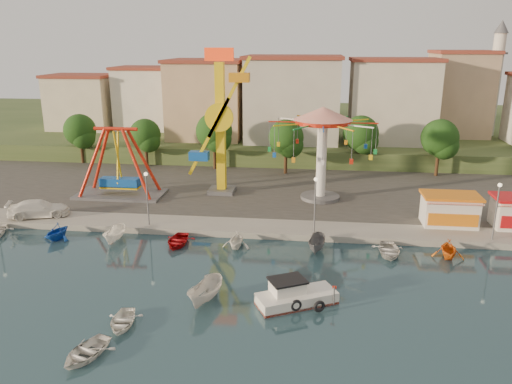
# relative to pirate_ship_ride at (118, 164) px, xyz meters

# --- Properties ---
(ground) EXTENTS (200.00, 200.00, 0.00)m
(ground) POSITION_rel_pirate_ship_ride_xyz_m (14.36, -21.97, -4.39)
(ground) COLOR #142A38
(ground) RESTS_ON ground
(quay_deck) EXTENTS (200.00, 100.00, 0.60)m
(quay_deck) POSITION_rel_pirate_ship_ride_xyz_m (14.36, 40.03, -4.09)
(quay_deck) COLOR #9E998E
(quay_deck) RESTS_ON ground
(asphalt_pad) EXTENTS (90.00, 28.00, 0.01)m
(asphalt_pad) POSITION_rel_pirate_ship_ride_xyz_m (14.36, 8.03, -3.79)
(asphalt_pad) COLOR #4C4944
(asphalt_pad) RESTS_ON quay_deck
(hill_terrace) EXTENTS (200.00, 60.00, 3.00)m
(hill_terrace) POSITION_rel_pirate_ship_ride_xyz_m (14.36, 45.03, -2.89)
(hill_terrace) COLOR #384C26
(hill_terrace) RESTS_ON ground
(pirate_ship_ride) EXTENTS (10.00, 5.00, 8.00)m
(pirate_ship_ride) POSITION_rel_pirate_ship_ride_xyz_m (0.00, 0.00, 0.00)
(pirate_ship_ride) COLOR #59595E
(pirate_ship_ride) RESTS_ON quay_deck
(kamikaze_tower) EXTENTS (5.32, 3.10, 16.50)m
(kamikaze_tower) POSITION_rel_pirate_ship_ride_xyz_m (11.69, 2.33, 4.15)
(kamikaze_tower) COLOR #59595E
(kamikaze_tower) RESTS_ON quay_deck
(wave_swinger) EXTENTS (11.60, 11.60, 10.40)m
(wave_swinger) POSITION_rel_pirate_ship_ride_xyz_m (22.96, 1.48, 3.80)
(wave_swinger) COLOR #59595E
(wave_swinger) RESTS_ON quay_deck
(booth_left) EXTENTS (5.40, 3.78, 3.08)m
(booth_left) POSITION_rel_pirate_ship_ride_xyz_m (35.34, -5.49, -2.23)
(booth_left) COLOR white
(booth_left) RESTS_ON quay_deck
(lamp_post_1) EXTENTS (0.14, 0.14, 5.00)m
(lamp_post_1) POSITION_rel_pirate_ship_ride_xyz_m (6.36, -8.97, -1.29)
(lamp_post_1) COLOR #59595E
(lamp_post_1) RESTS_ON quay_deck
(lamp_post_2) EXTENTS (0.14, 0.14, 5.00)m
(lamp_post_2) POSITION_rel_pirate_ship_ride_xyz_m (22.36, -8.97, -1.29)
(lamp_post_2) COLOR #59595E
(lamp_post_2) RESTS_ON quay_deck
(lamp_post_3) EXTENTS (0.14, 0.14, 5.00)m
(lamp_post_3) POSITION_rel_pirate_ship_ride_xyz_m (38.36, -8.97, -1.29)
(lamp_post_3) COLOR #59595E
(lamp_post_3) RESTS_ON quay_deck
(tree_0) EXTENTS (4.60, 4.60, 7.19)m
(tree_0) POSITION_rel_pirate_ship_ride_xyz_m (-11.64, 15.00, 1.08)
(tree_0) COLOR #382314
(tree_0) RESTS_ON quay_deck
(tree_1) EXTENTS (4.35, 4.35, 6.80)m
(tree_1) POSITION_rel_pirate_ship_ride_xyz_m (-1.64, 14.27, 0.81)
(tree_1) COLOR #382314
(tree_1) RESTS_ON quay_deck
(tree_2) EXTENTS (5.02, 5.02, 7.85)m
(tree_2) POSITION_rel_pirate_ship_ride_xyz_m (8.36, 13.84, 1.52)
(tree_2) COLOR #382314
(tree_2) RESTS_ON quay_deck
(tree_3) EXTENTS (4.68, 4.68, 7.32)m
(tree_3) POSITION_rel_pirate_ship_ride_xyz_m (18.36, 12.39, 1.16)
(tree_3) COLOR #382314
(tree_3) RESTS_ON quay_deck
(tree_4) EXTENTS (4.86, 4.86, 7.60)m
(tree_4) POSITION_rel_pirate_ship_ride_xyz_m (28.36, 15.38, 1.35)
(tree_4) COLOR #382314
(tree_4) RESTS_ON quay_deck
(tree_5) EXTENTS (4.83, 4.83, 7.54)m
(tree_5) POSITION_rel_pirate_ship_ride_xyz_m (38.36, 13.56, 1.31)
(tree_5) COLOR #382314
(tree_5) RESTS_ON quay_deck
(building_0) EXTENTS (9.26, 9.53, 11.87)m
(building_0) POSITION_rel_pirate_ship_ride_xyz_m (-19.01, 24.09, 4.54)
(building_0) COLOR beige
(building_0) RESTS_ON hill_terrace
(building_1) EXTENTS (12.33, 9.01, 8.63)m
(building_1) POSITION_rel_pirate_ship_ride_xyz_m (-6.97, 29.41, 2.92)
(building_1) COLOR silver
(building_1) RESTS_ON hill_terrace
(building_2) EXTENTS (11.95, 9.28, 11.23)m
(building_2) POSITION_rel_pirate_ship_ride_xyz_m (6.17, 29.99, 4.22)
(building_2) COLOR tan
(building_2) RESTS_ON hill_terrace
(building_3) EXTENTS (12.59, 10.50, 9.20)m
(building_3) POSITION_rel_pirate_ship_ride_xyz_m (19.96, 26.83, 3.20)
(building_3) COLOR beige
(building_3) RESTS_ON hill_terrace
(building_4) EXTENTS (10.75, 9.23, 9.24)m
(building_4) POSITION_rel_pirate_ship_ride_xyz_m (33.43, 30.23, 3.22)
(building_4) COLOR beige
(building_4) RESTS_ON hill_terrace
(building_5) EXTENTS (12.77, 10.96, 11.21)m
(building_5) POSITION_rel_pirate_ship_ride_xyz_m (46.72, 28.36, 4.21)
(building_5) COLOR tan
(building_5) RESTS_ON hill_terrace
(minaret) EXTENTS (2.80, 2.80, 18.00)m
(minaret) POSITION_rel_pirate_ship_ride_xyz_m (50.36, 32.03, 8.15)
(minaret) COLOR silver
(minaret) RESTS_ON hill_terrace
(cabin_motorboat) EXTENTS (5.95, 4.44, 1.97)m
(cabin_motorboat) POSITION_rel_pirate_ship_ride_xyz_m (21.10, -21.59, -3.87)
(cabin_motorboat) COLOR white
(cabin_motorboat) RESTS_ON ground
(rowboat_a) EXTENTS (2.63, 3.42, 0.66)m
(rowboat_a) POSITION_rel_pirate_ship_ride_xyz_m (10.10, -25.75, -4.07)
(rowboat_a) COLOR white
(rowboat_a) RESTS_ON ground
(rowboat_b) EXTENTS (3.38, 4.05, 0.72)m
(rowboat_b) POSITION_rel_pirate_ship_ride_xyz_m (9.24, -29.26, -4.03)
(rowboat_b) COLOR white
(rowboat_b) RESTS_ON ground
(skiff) EXTENTS (2.58, 4.36, 1.58)m
(skiff) POSITION_rel_pirate_ship_ride_xyz_m (14.88, -22.18, -3.60)
(skiff) COLOR silver
(skiff) RESTS_ON ground
(van) EXTENTS (6.35, 4.30, 1.71)m
(van) POSITION_rel_pirate_ship_ride_xyz_m (-5.53, -7.97, -2.94)
(van) COLOR white
(van) RESTS_ON quay_deck
(moored_boat_1) EXTENTS (3.19, 3.51, 1.59)m
(moored_boat_1) POSITION_rel_pirate_ship_ride_xyz_m (-1.45, -12.17, -3.60)
(moored_boat_1) COLOR #1444AF
(moored_boat_1) RESTS_ON ground
(moored_boat_2) EXTENTS (1.49, 3.57, 1.36)m
(moored_boat_2) POSITION_rel_pirate_ship_ride_xyz_m (4.17, -12.17, -3.72)
(moored_boat_2) COLOR white
(moored_boat_2) RESTS_ON ground
(moored_boat_3) EXTENTS (2.74, 3.78, 0.77)m
(moored_boat_3) POSITION_rel_pirate_ship_ride_xyz_m (10.06, -12.17, -4.01)
(moored_boat_3) COLOR #AA0D12
(moored_boat_3) RESTS_ON ground
(moored_boat_4) EXTENTS (2.62, 2.99, 1.50)m
(moored_boat_4) POSITION_rel_pirate_ship_ride_xyz_m (15.48, -12.17, -3.64)
(moored_boat_4) COLOR white
(moored_boat_4) RESTS_ON ground
(moored_boat_5) EXTENTS (1.84, 3.70, 1.37)m
(moored_boat_5) POSITION_rel_pirate_ship_ride_xyz_m (22.64, -12.17, -3.71)
(moored_boat_5) COLOR slate
(moored_boat_5) RESTS_ON ground
(moored_boat_6) EXTENTS (2.81, 3.88, 0.79)m
(moored_boat_6) POSITION_rel_pirate_ship_ride_xyz_m (28.82, -12.17, -4.00)
(moored_boat_6) COLOR silver
(moored_boat_6) RESTS_ON ground
(moored_boat_7) EXTENTS (3.01, 3.38, 1.62)m
(moored_boat_7) POSITION_rel_pirate_ship_ride_xyz_m (33.76, -12.17, -3.58)
(moored_boat_7) COLOR orange
(moored_boat_7) RESTS_ON ground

